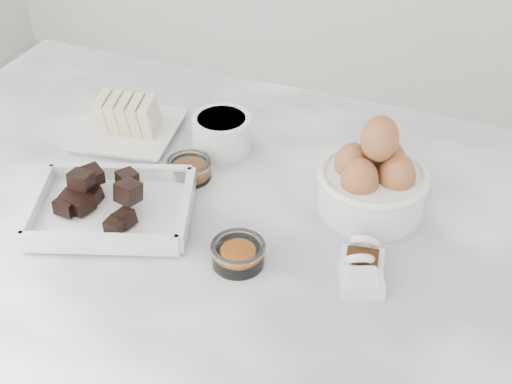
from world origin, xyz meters
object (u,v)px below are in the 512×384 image
honey_bowl (189,169)px  zest_bowl (238,253)px  salt_spoon (361,276)px  vanilla_spoon (362,257)px  chocolate_dish (111,204)px  sugar_ramekin (222,132)px  egg_bowl (373,180)px  butter_plate (125,121)px

honey_bowl → zest_bowl: bearing=-45.9°
honey_bowl → salt_spoon: (0.30, -0.13, -0.00)m
zest_bowl → vanilla_spoon: vanilla_spoon is taller
zest_bowl → vanilla_spoon: bearing=20.1°
chocolate_dish → vanilla_spoon: size_ratio=3.56×
sugar_ramekin → chocolate_dish: bearing=-108.0°
egg_bowl → vanilla_spoon: 0.13m
chocolate_dish → butter_plate: butter_plate is taller
butter_plate → zest_bowl: butter_plate is taller
honey_bowl → zest_bowl: size_ratio=0.96×
chocolate_dish → vanilla_spoon: bearing=5.8°
honey_bowl → butter_plate: bearing=155.2°
salt_spoon → vanilla_spoon: bearing=102.2°
butter_plate → sugar_ramekin: size_ratio=1.96×
egg_bowl → salt_spoon: egg_bowl is taller
sugar_ramekin → zest_bowl: size_ratio=1.30×
chocolate_dish → honey_bowl: chocolate_dish is taller
zest_bowl → sugar_ramekin: bearing=118.6°
butter_plate → zest_bowl: bearing=-36.4°
sugar_ramekin → salt_spoon: size_ratio=1.21×
honey_bowl → vanilla_spoon: 0.31m
chocolate_dish → sugar_ramekin: 0.23m
butter_plate → vanilla_spoon: (0.45, -0.16, -0.01)m
butter_plate → vanilla_spoon: butter_plate is taller
honey_bowl → zest_bowl: zest_bowl is taller
chocolate_dish → egg_bowl: egg_bowl is taller
zest_bowl → egg_bowl: bearing=53.9°
chocolate_dish → salt_spoon: (0.36, 0.00, -0.01)m
egg_bowl → zest_bowl: (-0.13, -0.18, -0.03)m
chocolate_dish → zest_bowl: (0.20, -0.02, -0.01)m
sugar_ramekin → honey_bowl: size_ratio=1.36×
zest_bowl → vanilla_spoon: (0.15, 0.06, -0.00)m
egg_bowl → chocolate_dish: bearing=-154.5°
chocolate_dish → zest_bowl: size_ratio=3.66×
chocolate_dish → salt_spoon: 0.36m
chocolate_dish → honey_bowl: (0.06, 0.13, -0.01)m
chocolate_dish → honey_bowl: size_ratio=3.83×
chocolate_dish → salt_spoon: chocolate_dish is taller
honey_bowl → zest_bowl: (0.14, -0.15, 0.00)m
sugar_ramekin → butter_plate: bearing=-172.8°
honey_bowl → sugar_ramekin: bearing=81.9°
vanilla_spoon → butter_plate: bearing=160.0°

